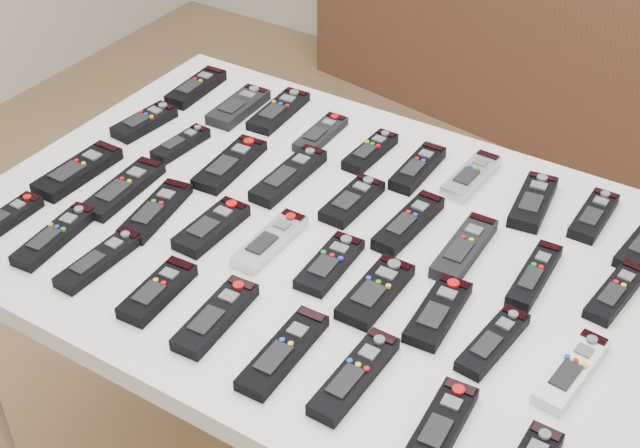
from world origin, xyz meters
The scene contains 38 objects.
table centered at (0.05, -0.06, 0.72)m, with size 1.25×0.88×0.78m.
sideboard centered at (-0.24, 1.78, 0.42)m, with size 1.68×0.38×0.84m, color #543221.
remote_0 centered at (-0.46, 0.22, 0.79)m, with size 0.05×0.17×0.02m, color black.
remote_1 centered at (-0.33, 0.20, 0.79)m, with size 0.06×0.16×0.02m, color black.
remote_2 centered at (-0.24, 0.24, 0.79)m, with size 0.06×0.17×0.02m, color black.
remote_3 centered at (-0.12, 0.21, 0.79)m, with size 0.05×0.15×0.02m, color black.
remote_4 centered at (0.00, 0.20, 0.79)m, with size 0.04×0.15×0.02m, color black.
remote_5 centered at (0.11, 0.20, 0.79)m, with size 0.05×0.16×0.02m, color black.
remote_6 centered at (0.21, 0.23, 0.79)m, with size 0.05×0.16×0.02m, color #B7B7BC.
remote_7 centered at (0.34, 0.21, 0.79)m, with size 0.06×0.16×0.02m, color black.
remote_8 centered at (0.45, 0.23, 0.79)m, with size 0.05×0.15×0.02m, color black.
remote_10 centered at (-0.46, 0.05, 0.79)m, with size 0.05×0.15×0.02m, color black.
remote_11 centered at (-0.34, 0.02, 0.79)m, with size 0.04×0.14×0.02m, color black.
remote_12 centered at (-0.21, 0.02, 0.79)m, with size 0.06×0.19×0.02m, color black.
remote_13 centered at (-0.09, 0.04, 0.79)m, with size 0.05×0.20×0.02m, color black.
remote_14 centered at (0.06, 0.04, 0.79)m, with size 0.05×0.15×0.02m, color black.
remote_15 centered at (0.18, 0.03, 0.79)m, with size 0.05×0.18×0.02m, color black.
remote_16 centered at (0.29, 0.02, 0.79)m, with size 0.05×0.18×0.02m, color black.
remote_17 centered at (0.42, 0.02, 0.79)m, with size 0.04×0.17×0.02m, color black.
remote_18 centered at (0.55, 0.05, 0.79)m, with size 0.04×0.16×0.02m, color black.
remote_19 centered at (-0.44, -0.16, 0.79)m, with size 0.06×0.19×0.02m, color black.
remote_20 centered at (-0.33, -0.16, 0.79)m, with size 0.06×0.19×0.02m, color black.
remote_21 centered at (-0.23, -0.18, 0.79)m, with size 0.05×0.18×0.02m, color black.
remote_22 centered at (-0.11, -0.17, 0.79)m, with size 0.06×0.16×0.02m, color black.
remote_23 centered at (0.00, -0.14, 0.79)m, with size 0.05×0.17×0.02m, color #B7B7BC.
remote_24 centered at (0.12, -0.14, 0.79)m, with size 0.06×0.15×0.02m, color black.
remote_25 centered at (0.22, -0.16, 0.79)m, with size 0.06×0.16×0.02m, color black.
remote_26 centered at (0.33, -0.15, 0.79)m, with size 0.06×0.16×0.02m, color black.
remote_27 centered at (0.43, -0.16, 0.79)m, with size 0.04×0.16×0.02m, color black.
remote_28 centered at (0.55, -0.16, 0.79)m, with size 0.05×0.17×0.02m, color silver.
remote_29 centered at (-0.44, -0.34, 0.79)m, with size 0.04×0.15×0.02m, color black.
remote_30 centered at (-0.33, -0.33, 0.79)m, with size 0.05×0.18×0.02m, color black.
remote_31 centered at (-0.22, -0.34, 0.79)m, with size 0.04×0.17×0.02m, color black.
remote_32 centered at (-0.08, -0.35, 0.79)m, with size 0.05×0.15×0.02m, color black.
remote_33 centered at (0.04, -0.35, 0.79)m, with size 0.05×0.18×0.02m, color black.
remote_34 centered at (0.17, -0.35, 0.79)m, with size 0.05×0.19×0.02m, color black.
remote_35 centered at (0.29, -0.34, 0.79)m, with size 0.05×0.19×0.02m, color black.
remote_36 centered at (0.43, -0.35, 0.79)m, with size 0.05×0.16×0.02m, color black.
Camera 1 is at (0.73, -1.12, 1.76)m, focal length 50.00 mm.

